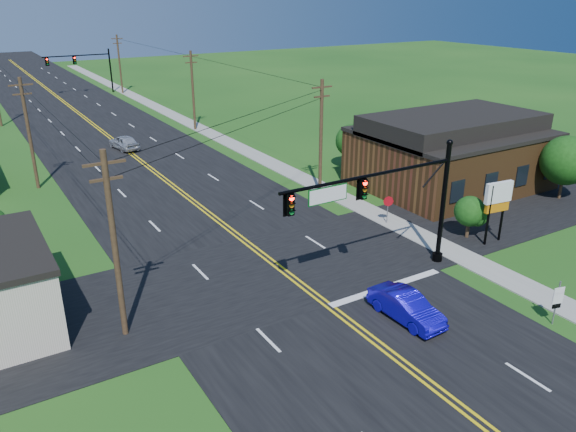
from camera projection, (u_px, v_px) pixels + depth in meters
ground at (423, 383)px, 23.22m from camera, size 260.00×260.00×0.00m
road_main at (107, 136)px, 62.90m from camera, size 16.00×220.00×0.04m
road_cross at (277, 269)px, 32.73m from camera, size 70.00×10.00×0.04m
sidewalk at (230, 143)px, 60.01m from camera, size 2.00×160.00×0.08m
signal_mast_main at (385, 200)px, 29.90m from camera, size 11.30×0.60×7.48m
signal_mast_far at (82, 65)px, 87.17m from camera, size 10.98×0.60×7.48m
brick_building at (450, 158)px, 46.27m from camera, size 14.20×11.20×4.70m
utility_pole_left_a at (114, 243)px, 24.82m from camera, size 1.80×0.28×9.00m
utility_pole_left_b at (29, 132)px, 44.67m from camera, size 1.80×0.28×9.00m
utility_pole_right_a at (321, 135)px, 43.65m from camera, size 1.80×0.28×9.00m
utility_pole_right_b at (193, 89)px, 64.29m from camera, size 1.80×0.28×9.00m
utility_pole_right_c at (120, 63)px, 88.10m from camera, size 1.80×0.28×9.00m
tree_right_front at (566, 161)px, 42.85m from camera, size 3.80×3.80×5.00m
tree_right_back at (352, 141)px, 50.60m from camera, size 3.00×3.00×4.10m
shrub_corner at (470, 211)px, 36.34m from camera, size 2.00×2.00×2.86m
blue_car at (406, 307)px, 27.48m from camera, size 1.64×4.29×1.40m
distant_car at (124, 143)px, 57.45m from camera, size 2.43×4.57×1.48m
route_sign at (557, 300)px, 26.86m from camera, size 0.57×0.18×2.34m
stop_sign at (388, 204)px, 38.63m from camera, size 0.69×0.32×2.06m
pylon_sign at (498, 199)px, 35.15m from camera, size 2.02×0.51×4.11m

